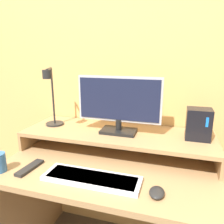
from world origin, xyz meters
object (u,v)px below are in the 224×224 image
at_px(desk_lamp, 52,100).
at_px(monitor, 119,103).
at_px(mouse, 157,192).
at_px(router_dock, 198,124).
at_px(keyboard, 92,178).
at_px(remote_control, 30,168).

bearing_deg(desk_lamp, monitor, 4.75).
relative_size(monitor, mouse, 5.42).
bearing_deg(router_dock, monitor, -176.33).
height_order(keyboard, remote_control, keyboard).
xyz_separation_m(keyboard, remote_control, (-0.35, 0.00, -0.00)).
bearing_deg(remote_control, monitor, 42.41).
bearing_deg(keyboard, remote_control, 179.67).
height_order(router_dock, keyboard, router_dock).
bearing_deg(router_dock, mouse, -113.39).
height_order(monitor, desk_lamp, desk_lamp).
xyz_separation_m(monitor, desk_lamp, (-0.43, -0.04, 0.00)).
relative_size(desk_lamp, router_dock, 2.19).
distance_m(desk_lamp, keyboard, 0.58).
distance_m(monitor, remote_control, 0.60).
height_order(keyboard, mouse, mouse).
relative_size(monitor, router_dock, 2.87).
bearing_deg(monitor, remote_control, -137.59).
relative_size(router_dock, keyboard, 0.37).
height_order(mouse, remote_control, mouse).
bearing_deg(keyboard, monitor, 84.10).
distance_m(mouse, remote_control, 0.66).
relative_size(monitor, remote_control, 2.87).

